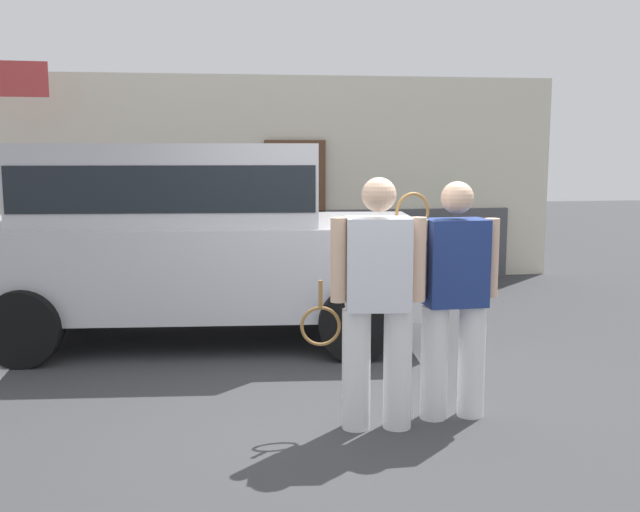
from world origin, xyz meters
The scene contains 8 objects.
ground_plane centered at (0.00, 0.00, 0.00)m, with size 40.00×40.00×0.00m, color #38383A.
parking_stripe_0 centered at (-2.91, 1.50, 0.00)m, with size 0.12×4.40×0.01m, color silver.
house_frontage centered at (0.00, 5.85, 1.43)m, with size 8.44×0.40×3.04m.
parked_suv centered at (-1.23, 2.53, 1.15)m, with size 4.74×2.47×2.05m.
tennis_player_man centered at (0.16, -0.27, 0.94)m, with size 0.92×0.33×1.82m.
tennis_player_woman centered at (0.77, -0.14, 0.93)m, with size 0.79×0.29×1.78m.
potted_plant_by_porch centered at (2.46, 4.68, 0.49)m, with size 0.68×0.68×0.89m.
flag_pole centered at (-3.62, 4.85, 2.17)m, with size 0.80×0.09×3.14m.
Camera 1 is at (-1.00, -5.36, 2.05)m, focal length 42.04 mm.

